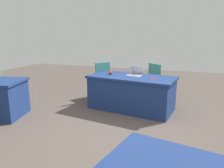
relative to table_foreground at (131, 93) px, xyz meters
name	(u,v)px	position (x,y,z in m)	size (l,w,h in m)	color
ground_plane	(115,136)	(-0.09, 1.40, -0.38)	(14.40, 14.40, 0.00)	#4C423D
table_foreground	(131,93)	(0.00, 0.00, 0.00)	(1.99, 1.16, 0.76)	navy
chair_near_front	(100,78)	(0.96, -0.47, 0.19)	(0.61, 0.61, 0.98)	#9E9993
chair_tucked_left	(158,79)	(-0.46, -0.88, 0.17)	(0.62, 0.62, 0.96)	#9E9993
laptop_silver	(135,74)	(-0.05, -0.11, 0.42)	(0.39, 0.37, 0.21)	silver
yarn_ball	(110,73)	(0.51, -0.03, 0.42)	(0.09, 0.09, 0.09)	#B2382D
scissors_red	(153,78)	(-0.48, 0.12, 0.38)	(0.18, 0.04, 0.01)	red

